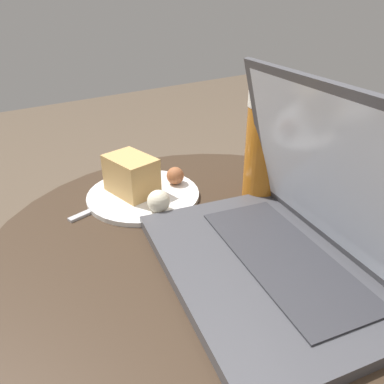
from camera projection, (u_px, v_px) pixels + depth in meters
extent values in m
cylinder|color=black|center=(213.00, 352.00, 0.72)|extent=(0.06, 0.06, 0.49)
cylinder|color=#38281C|center=(217.00, 245.00, 0.60)|extent=(0.72, 0.72, 0.02)
cube|color=#47474C|center=(259.00, 268.00, 0.52)|extent=(0.41, 0.33, 0.02)
cube|color=#333338|center=(283.00, 256.00, 0.53)|extent=(0.30, 0.19, 0.00)
cube|color=#47474C|center=(329.00, 173.00, 0.49)|extent=(0.37, 0.16, 0.24)
cube|color=silver|center=(327.00, 174.00, 0.49)|extent=(0.34, 0.14, 0.22)
cylinder|color=#C6701E|center=(263.00, 154.00, 0.68)|extent=(0.07, 0.07, 0.18)
cylinder|color=white|center=(268.00, 99.00, 0.63)|extent=(0.07, 0.07, 0.03)
cylinder|color=white|center=(143.00, 195.00, 0.72)|extent=(0.21, 0.21, 0.01)
cube|color=tan|center=(131.00, 175.00, 0.70)|extent=(0.10, 0.08, 0.07)
sphere|color=beige|center=(158.00, 201.00, 0.64)|extent=(0.04, 0.04, 0.04)
sphere|color=#9E5B38|center=(175.00, 176.00, 0.74)|extent=(0.03, 0.03, 0.03)
cube|color=#B2B2B7|center=(99.00, 207.00, 0.68)|extent=(0.03, 0.12, 0.00)
cube|color=#B2B2B7|center=(137.00, 191.00, 0.73)|extent=(0.03, 0.06, 0.00)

